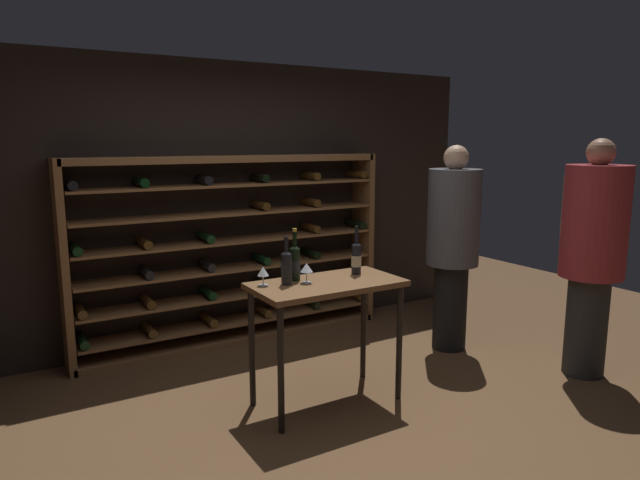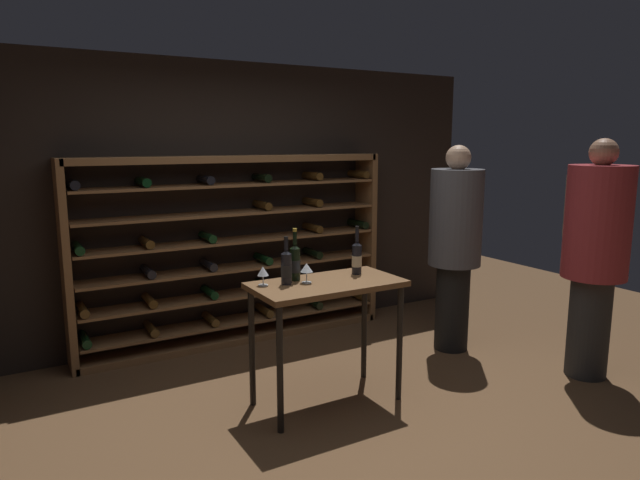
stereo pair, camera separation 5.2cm
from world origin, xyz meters
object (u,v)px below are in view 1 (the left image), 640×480
at_px(wine_rack, 234,252).
at_px(person_bystander_dark_jacket, 593,248).
at_px(wine_glass_stemmed_center, 263,272).
at_px(tasting_table, 327,298).
at_px(wine_glass_stemmed_right, 307,269).
at_px(wine_bottle_red_label, 295,262).
at_px(person_host_in_suit, 453,239).
at_px(wine_bottle_amber_reserve, 356,257).
at_px(wine_bottle_green_slim, 286,267).

height_order(wine_rack, person_bystander_dark_jacket, person_bystander_dark_jacket).
relative_size(wine_rack, person_bystander_dark_jacket, 1.57).
bearing_deg(wine_glass_stemmed_center, tasting_table, -16.74).
xyz_separation_m(wine_glass_stemmed_right, wine_glass_stemmed_center, (-0.29, 0.08, -0.01)).
bearing_deg(wine_bottle_red_label, person_host_in_suit, 6.96).
xyz_separation_m(person_bystander_dark_jacket, wine_glass_stemmed_center, (-2.50, 0.77, -0.05)).
bearing_deg(wine_bottle_amber_reserve, wine_bottle_green_slim, -178.68).
bearing_deg(wine_bottle_red_label, person_bystander_dark_jacket, -19.38).
height_order(person_host_in_suit, wine_bottle_green_slim, person_host_in_suit).
xyz_separation_m(person_bystander_dark_jacket, wine_bottle_red_label, (-2.24, 0.79, -0.01)).
distance_m(person_host_in_suit, wine_bottle_green_slim, 1.84).
relative_size(person_bystander_dark_jacket, wine_bottle_green_slim, 5.68).
height_order(person_bystander_dark_jacket, wine_bottle_red_label, person_bystander_dark_jacket).
bearing_deg(wine_glass_stemmed_right, wine_bottle_green_slim, 167.03).
bearing_deg(person_bystander_dark_jacket, wine_rack, -34.34).
bearing_deg(wine_bottle_green_slim, wine_rack, 81.88).
relative_size(person_host_in_suit, wine_bottle_green_slim, 5.52).
xyz_separation_m(wine_rack, wine_glass_stemmed_center, (-0.36, -1.41, 0.14)).
xyz_separation_m(person_bystander_dark_jacket, wine_bottle_amber_reserve, (-1.75, 0.73, -0.02)).
bearing_deg(wine_glass_stemmed_center, wine_bottle_amber_reserve, -2.92).
bearing_deg(tasting_table, person_host_in_suit, 13.01).
xyz_separation_m(wine_bottle_red_label, wine_glass_stemmed_center, (-0.26, -0.02, -0.04)).
bearing_deg(wine_glass_stemmed_right, wine_bottle_amber_reserve, 5.84).
height_order(tasting_table, wine_bottle_green_slim, wine_bottle_green_slim).
height_order(wine_rack, wine_bottle_red_label, wine_rack).
bearing_deg(tasting_table, wine_glass_stemmed_right, 161.63).
distance_m(wine_bottle_red_label, wine_glass_stemmed_right, 0.11).
bearing_deg(wine_bottle_green_slim, wine_bottle_red_label, 33.61).
bearing_deg(person_host_in_suit, wine_bottle_red_label, -21.45).
relative_size(wine_rack, wine_bottle_green_slim, 8.92).
xyz_separation_m(wine_rack, wine_bottle_amber_reserve, (0.38, -1.45, 0.17)).
height_order(tasting_table, wine_glass_stemmed_right, wine_glass_stemmed_right).
distance_m(wine_bottle_amber_reserve, wine_glass_stemmed_right, 0.45).
height_order(person_host_in_suit, wine_glass_stemmed_right, person_host_in_suit).
distance_m(tasting_table, person_host_in_suit, 1.59).
height_order(wine_rack, wine_glass_stemmed_center, wine_rack).
height_order(person_host_in_suit, wine_bottle_red_label, person_host_in_suit).
relative_size(person_host_in_suit, wine_glass_stemmed_center, 13.80).
distance_m(wine_bottle_red_label, wine_glass_stemmed_center, 0.26).
bearing_deg(person_bystander_dark_jacket, wine_glass_stemmed_right, -6.07).
xyz_separation_m(person_bystander_dark_jacket, wine_bottle_green_slim, (-2.35, 0.72, -0.02)).
xyz_separation_m(person_host_in_suit, wine_bottle_red_label, (-1.71, -0.21, 0.02)).
relative_size(wine_glass_stemmed_right, wine_glass_stemmed_center, 1.04).
xyz_separation_m(wine_rack, wine_bottle_red_label, (-0.11, -1.39, 0.17)).
xyz_separation_m(person_host_in_suit, person_bystander_dark_jacket, (0.53, -1.00, 0.03)).
bearing_deg(wine_bottle_amber_reserve, wine_glass_stemmed_right, -174.16).
height_order(person_bystander_dark_jacket, wine_bottle_green_slim, person_bystander_dark_jacket).
bearing_deg(wine_bottle_red_label, wine_glass_stemmed_right, -69.45).
relative_size(wine_bottle_amber_reserve, wine_glass_stemmed_center, 2.69).
relative_size(wine_bottle_amber_reserve, wine_glass_stemmed_right, 2.59).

